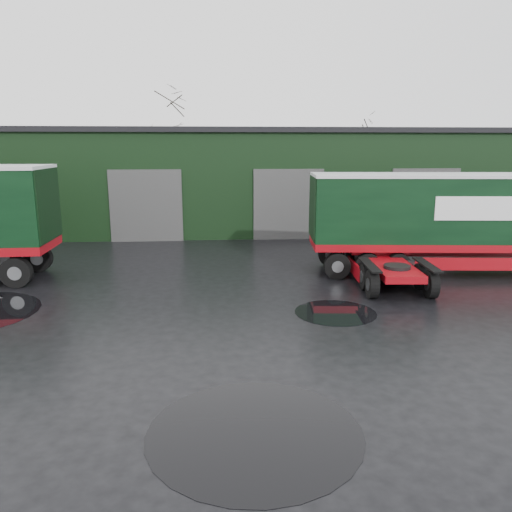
{
  "coord_description": "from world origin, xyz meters",
  "views": [
    {
      "loc": [
        -2.19,
        -14.15,
        5.27
      ],
      "look_at": [
        -0.86,
        1.93,
        1.7
      ],
      "focal_mm": 35.0,
      "sensor_mm": 36.0,
      "label": 1
    }
  ],
  "objects_px": {
    "hero_tractor": "(387,232)",
    "tree_back_b": "(351,163)",
    "wash_bucket": "(408,264)",
    "lorry_right": "(460,224)",
    "tree_back_a": "(169,152)",
    "warehouse": "(276,177)"
  },
  "relations": [
    {
      "from": "hero_tractor",
      "to": "tree_back_a",
      "type": "relative_size",
      "value": 0.67
    },
    {
      "from": "tree_back_a",
      "to": "tree_back_b",
      "type": "distance_m",
      "value": 16.03
    },
    {
      "from": "warehouse",
      "to": "hero_tractor",
      "type": "xyz_separation_m",
      "value": [
        2.5,
        -15.5,
        -1.17
      ]
    },
    {
      "from": "tree_back_a",
      "to": "lorry_right",
      "type": "bearing_deg",
      "value": -60.1
    },
    {
      "from": "warehouse",
      "to": "tree_back_a",
      "type": "relative_size",
      "value": 3.41
    },
    {
      "from": "lorry_right",
      "to": "tree_back_b",
      "type": "bearing_deg",
      "value": -178.99
    },
    {
      "from": "lorry_right",
      "to": "wash_bucket",
      "type": "height_order",
      "value": "lorry_right"
    },
    {
      "from": "hero_tractor",
      "to": "tree_back_a",
      "type": "bearing_deg",
      "value": 116.83
    },
    {
      "from": "hero_tractor",
      "to": "tree_back_b",
      "type": "relative_size",
      "value": 0.85
    },
    {
      "from": "warehouse",
      "to": "lorry_right",
      "type": "xyz_separation_m",
      "value": [
        6.0,
        -14.34,
        -1.06
      ]
    },
    {
      "from": "warehouse",
      "to": "wash_bucket",
      "type": "xyz_separation_m",
      "value": [
        4.3,
        -13.29,
        -3.02
      ]
    },
    {
      "from": "tree_back_b",
      "to": "tree_back_a",
      "type": "bearing_deg",
      "value": 180.0
    },
    {
      "from": "warehouse",
      "to": "tree_back_a",
      "type": "height_order",
      "value": "tree_back_a"
    },
    {
      "from": "hero_tractor",
      "to": "lorry_right",
      "type": "distance_m",
      "value": 3.69
    },
    {
      "from": "lorry_right",
      "to": "tree_back_a",
      "type": "relative_size",
      "value": 1.68
    },
    {
      "from": "warehouse",
      "to": "wash_bucket",
      "type": "distance_m",
      "value": 14.29
    },
    {
      "from": "tree_back_a",
      "to": "warehouse",
      "type": "bearing_deg",
      "value": -51.34
    },
    {
      "from": "hero_tractor",
      "to": "tree_back_b",
      "type": "distance_m",
      "value": 26.15
    },
    {
      "from": "wash_bucket",
      "to": "tree_back_b",
      "type": "distance_m",
      "value": 23.85
    },
    {
      "from": "tree_back_b",
      "to": "wash_bucket",
      "type": "bearing_deg",
      "value": -99.03
    },
    {
      "from": "warehouse",
      "to": "hero_tractor",
      "type": "relative_size",
      "value": 5.07
    },
    {
      "from": "hero_tractor",
      "to": "lorry_right",
      "type": "relative_size",
      "value": 0.4
    }
  ]
}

